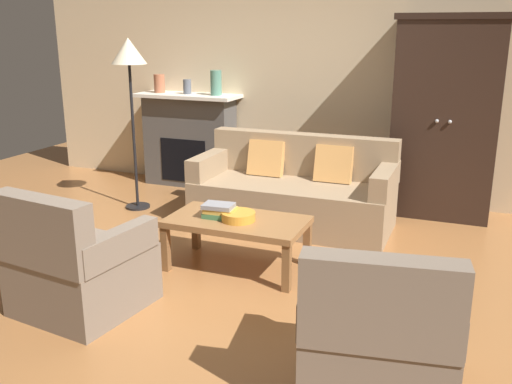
% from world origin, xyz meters
% --- Properties ---
extents(ground_plane, '(9.60, 9.60, 0.00)m').
position_xyz_m(ground_plane, '(0.00, 0.00, 0.00)').
color(ground_plane, '#9E6638').
extents(back_wall, '(7.20, 0.10, 2.80)m').
position_xyz_m(back_wall, '(0.00, 2.55, 1.40)').
color(back_wall, beige).
rests_on(back_wall, ground).
extents(fireplace, '(1.26, 0.48, 1.12)m').
position_xyz_m(fireplace, '(-1.55, 2.30, 0.57)').
color(fireplace, '#4C4947').
rests_on(fireplace, ground).
extents(armoire, '(1.06, 0.57, 2.01)m').
position_xyz_m(armoire, '(1.40, 2.22, 1.01)').
color(armoire, black).
rests_on(armoire, ground).
extents(couch, '(1.92, 0.86, 0.86)m').
position_xyz_m(couch, '(0.10, 1.36, 0.32)').
color(couch, '#937A5B').
rests_on(couch, ground).
extents(coffee_table, '(1.10, 0.60, 0.42)m').
position_xyz_m(coffee_table, '(0.01, 0.17, 0.37)').
color(coffee_table, olive).
rests_on(coffee_table, ground).
extents(fruit_bowl, '(0.27, 0.27, 0.07)m').
position_xyz_m(fruit_bowl, '(0.04, 0.13, 0.45)').
color(fruit_bowl, orange).
rests_on(fruit_bowl, coffee_table).
extents(book_stack, '(0.27, 0.19, 0.11)m').
position_xyz_m(book_stack, '(-0.13, 0.15, 0.48)').
color(book_stack, '#427A4C').
rests_on(book_stack, coffee_table).
extents(mantel_vase_terracotta, '(0.13, 0.13, 0.22)m').
position_xyz_m(mantel_vase_terracotta, '(-1.93, 2.28, 1.23)').
color(mantel_vase_terracotta, '#A86042').
rests_on(mantel_vase_terracotta, fireplace).
extents(mantel_vase_slate, '(0.10, 0.10, 0.17)m').
position_xyz_m(mantel_vase_slate, '(-1.55, 2.28, 1.21)').
color(mantel_vase_slate, '#565B66').
rests_on(mantel_vase_slate, fireplace).
extents(mantel_vase_jade, '(0.13, 0.13, 0.29)m').
position_xyz_m(mantel_vase_jade, '(-1.17, 2.28, 1.26)').
color(mantel_vase_jade, slate).
rests_on(mantel_vase_jade, fireplace).
extents(armchair_near_left, '(0.86, 0.86, 0.88)m').
position_xyz_m(armchair_near_left, '(-0.71, -0.89, 0.32)').
color(armchair_near_left, '#756656').
rests_on(armchair_near_left, ground).
extents(armchair_near_right, '(0.88, 0.88, 0.88)m').
position_xyz_m(armchair_near_right, '(1.35, -1.07, 0.32)').
color(armchair_near_right, '#756656').
rests_on(armchair_near_right, ground).
extents(floor_lamp, '(0.36, 0.36, 1.79)m').
position_xyz_m(floor_lamp, '(-1.64, 1.24, 1.55)').
color(floor_lamp, black).
rests_on(floor_lamp, ground).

